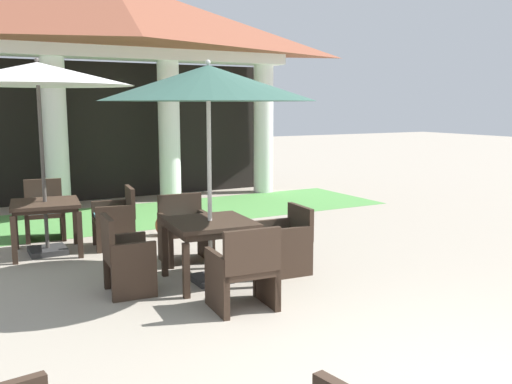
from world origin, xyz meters
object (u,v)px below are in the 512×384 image
patio_chair_near_foreground_east (285,241)px  patio_umbrella_mid_right (38,76)px  patio_chair_near_foreground_north (185,230)px  patio_chair_mid_right_east (116,220)px  patio_table_near_foreground (210,229)px  patio_chair_mid_right_north (45,213)px  patio_umbrella_near_foreground (208,84)px  patio_chair_near_foreground_west (126,258)px  patio_table_mid_right (45,209)px  terracotta_urn (163,225)px  patio_chair_near_foreground_south (244,271)px

patio_chair_near_foreground_east → patio_umbrella_mid_right: patio_umbrella_mid_right is taller
patio_chair_near_foreground_north → patio_chair_mid_right_east: (-0.62, 1.19, -0.01)m
patio_table_near_foreground → patio_chair_mid_right_north: bearing=112.8°
patio_table_near_foreground → patio_umbrella_near_foreground: (0.00, 0.00, 1.69)m
patio_chair_near_foreground_west → patio_chair_mid_right_east: bearing=172.2°
patio_umbrella_near_foreground → patio_umbrella_mid_right: size_ratio=0.95×
patio_umbrella_near_foreground → patio_chair_near_foreground_east: size_ratio=3.12×
patio_chair_near_foreground_north → patio_table_mid_right: bearing=-35.0°
patio_umbrella_near_foreground → patio_umbrella_mid_right: bearing=123.0°
patio_chair_near_foreground_west → patio_chair_mid_right_north: size_ratio=0.97×
patio_table_near_foreground → patio_umbrella_mid_right: 3.33m
patio_chair_mid_right_east → terracotta_urn: bearing=-59.1°
patio_umbrella_near_foreground → patio_chair_mid_right_north: patio_umbrella_near_foreground is taller
patio_chair_mid_right_east → patio_umbrella_mid_right: bearing=90.0°
patio_chair_near_foreground_east → patio_table_mid_right: 3.48m
patio_umbrella_near_foreground → patio_chair_mid_right_east: 2.97m
patio_table_near_foreground → patio_table_mid_right: bearing=123.0°
patio_chair_mid_right_east → patio_chair_near_foreground_north: bearing=-145.1°
patio_umbrella_near_foreground → patio_chair_mid_right_north: (-1.38, 3.29, -1.93)m
patio_chair_mid_right_north → terracotta_urn: (1.72, -0.71, -0.24)m
patio_chair_near_foreground_north → terracotta_urn: 1.61m
patio_umbrella_mid_right → patio_chair_mid_right_east: patio_umbrella_mid_right is taller
patio_umbrella_near_foreground → patio_chair_near_foreground_south: 2.18m
patio_chair_near_foreground_east → patio_chair_near_foreground_north: patio_chair_near_foreground_north is taller
patio_chair_near_foreground_east → patio_table_mid_right: size_ratio=0.82×
patio_umbrella_mid_right → patio_chair_mid_right_north: size_ratio=2.95×
patio_chair_near_foreground_north → patio_umbrella_mid_right: (-1.59, 1.31, 2.08)m
patio_chair_mid_right_east → terracotta_urn: size_ratio=2.17×
patio_table_near_foreground → patio_chair_near_foreground_east: patio_chair_near_foreground_east is taller
patio_umbrella_mid_right → patio_chair_mid_right_north: bearing=82.8°
patio_umbrella_mid_right → patio_table_mid_right: bearing=-104.0°
patio_umbrella_near_foreground → patio_chair_near_foreground_north: bearing=85.4°
patio_umbrella_mid_right → patio_umbrella_near_foreground: bearing=-57.0°
patio_chair_near_foreground_south → patio_chair_mid_right_east: patio_chair_mid_right_east is taller
patio_chair_near_foreground_east → patio_chair_near_foreground_north: 1.43m
patio_umbrella_near_foreground → patio_chair_mid_right_north: bearing=112.8°
patio_chair_near_foreground_west → patio_table_mid_right: (-0.50, 2.24, 0.25)m
patio_chair_near_foreground_south → patio_chair_near_foreground_north: bearing=90.0°
patio_chair_near_foreground_north → patio_table_mid_right: size_ratio=0.87×
patio_umbrella_near_foreground → patio_chair_near_foreground_north: patio_umbrella_near_foreground is taller
patio_chair_mid_right_east → patio_chair_mid_right_north: size_ratio=0.97×
patio_chair_near_foreground_west → patio_table_mid_right: bearing=-162.8°
patio_umbrella_near_foreground → terracotta_urn: 3.39m
patio_table_near_foreground → patio_chair_near_foreground_east: (1.01, -0.08, -0.26)m
patio_chair_near_foreground_east → patio_table_mid_right: patio_chair_near_foreground_east is taller
patio_chair_mid_right_east → terracotta_urn: (0.87, 0.38, -0.25)m
patio_chair_near_foreground_east → patio_chair_mid_right_north: bearing=40.0°
patio_table_mid_right → patio_chair_near_foreground_east: bearing=-43.7°
patio_chair_near_foreground_east → patio_chair_near_foreground_north: bearing=45.0°
patio_chair_near_foreground_east → terracotta_urn: 2.75m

